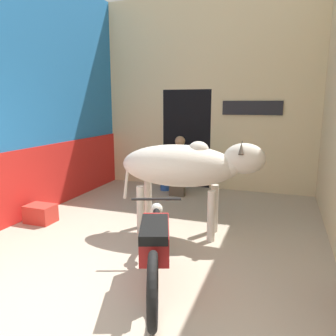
{
  "coord_description": "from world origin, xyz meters",
  "views": [
    {
      "loc": [
        1.6,
        -2.04,
        1.84
      ],
      "look_at": [
        0.09,
        2.21,
        0.95
      ],
      "focal_mm": 35.0,
      "sensor_mm": 36.0,
      "label": 1
    }
  ],
  "objects": [
    {
      "name": "shopkeeper_seated",
      "position": [
        -0.37,
        4.18,
        0.63
      ],
      "size": [
        0.44,
        0.33,
        1.2
      ],
      "color": "brown",
      "rests_on": "ground_plane"
    },
    {
      "name": "motorcycle_near",
      "position": [
        0.43,
        0.86,
        0.44
      ],
      "size": [
        0.84,
        1.91,
        0.77
      ],
      "color": "black",
      "rests_on": "ground_plane"
    },
    {
      "name": "wall_left_shopfront",
      "position": [
        -2.36,
        2.44,
        1.96
      ],
      "size": [
        0.25,
        4.91,
        4.05
      ],
      "color": "#236BAD",
      "rests_on": "ground_plane"
    },
    {
      "name": "crate",
      "position": [
        -1.93,
        1.92,
        0.14
      ],
      "size": [
        0.44,
        0.32,
        0.28
      ],
      "color": "red",
      "rests_on": "ground_plane"
    },
    {
      "name": "plastic_stool",
      "position": [
        -0.76,
        4.41,
        0.23
      ],
      "size": [
        0.29,
        0.29,
        0.43
      ],
      "color": "#2856B2",
      "rests_on": "ground_plane"
    },
    {
      "name": "ground_plane",
      "position": [
        0.0,
        0.0,
        0.0
      ],
      "size": [
        30.0,
        30.0,
        0.0
      ],
      "primitive_type": "plane",
      "color": "tan"
    },
    {
      "name": "wall_back_with_doorway",
      "position": [
        -0.14,
        5.15,
        1.71
      ],
      "size": [
        4.55,
        0.93,
        4.05
      ],
      "color": "beige",
      "rests_on": "ground_plane"
    },
    {
      "name": "cow",
      "position": [
        0.35,
        2.25,
        0.98
      ],
      "size": [
        2.02,
        0.75,
        1.37
      ],
      "color": "beige",
      "rests_on": "ground_plane"
    }
  ]
}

